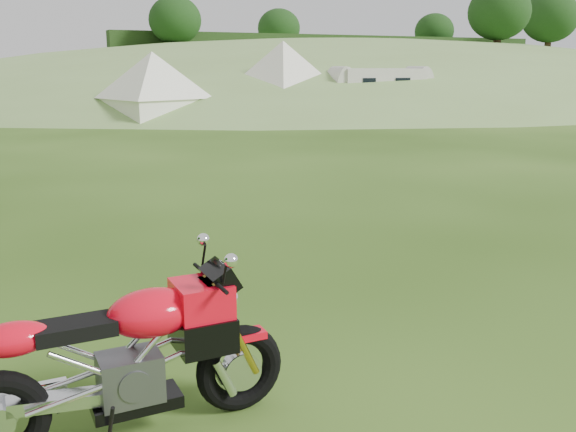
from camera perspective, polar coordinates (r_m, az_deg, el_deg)
name	(u,v)px	position (r m, az deg, el deg)	size (l,w,h in m)	color
ground	(273,331)	(5.34, -1.37, -10.14)	(120.00, 120.00, 0.00)	#22400D
hillside	(344,92)	(51.55, 5.03, 10.94)	(80.00, 64.00, 8.00)	#72954C
hedgerow	(344,92)	(51.55, 5.03, 10.94)	(36.00, 1.20, 8.60)	black
sport_motorcycle	(125,348)	(3.83, -14.29, -11.29)	(1.85, 0.46, 1.11)	red
tent_mid	(153,87)	(24.53, -11.88, 11.14)	(3.00, 3.00, 2.60)	white
tent_right	(283,81)	(26.92, -0.43, 11.89)	(3.32, 3.32, 2.88)	white
caravan	(379,92)	(27.32, 8.07, 10.86)	(4.27, 1.91, 2.00)	beige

